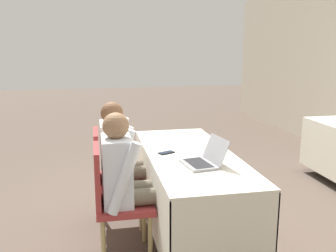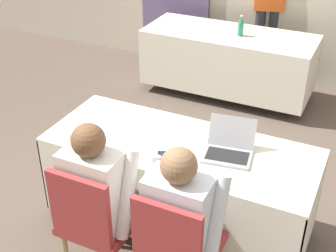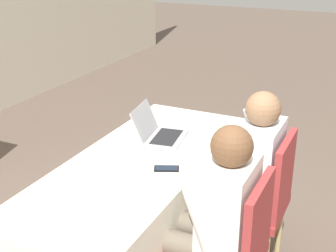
% 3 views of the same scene
% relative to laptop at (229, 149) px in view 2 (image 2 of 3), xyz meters
% --- Properties ---
extents(ground_plane, '(24.00, 24.00, 0.00)m').
position_rel_laptop_xyz_m(ground_plane, '(-0.34, -0.02, -0.78)').
color(ground_plane, brown).
extents(conference_table_near, '(1.87, 0.74, 0.74)m').
position_rel_laptop_xyz_m(conference_table_near, '(-0.34, -0.02, -0.22)').
color(conference_table_near, silver).
rests_on(conference_table_near, ground_plane).
extents(conference_table_far, '(1.87, 0.74, 0.74)m').
position_rel_laptop_xyz_m(conference_table_far, '(-0.75, 2.22, -0.22)').
color(conference_table_far, silver).
rests_on(conference_table_far, ground_plane).
extents(laptop, '(0.35, 0.35, 0.21)m').
position_rel_laptop_xyz_m(laptop, '(0.00, 0.00, 0.00)').
color(laptop, '#99999E').
rests_on(laptop, conference_table_near).
extents(cell_phone, '(0.12, 0.16, 0.01)m').
position_rel_laptop_xyz_m(cell_phone, '(-0.37, -0.22, -0.04)').
color(cell_phone, black).
rests_on(cell_phone, conference_table_near).
extents(paper_beside_laptop, '(0.26, 0.33, 0.00)m').
position_rel_laptop_xyz_m(paper_beside_laptop, '(-0.54, -0.16, -0.04)').
color(paper_beside_laptop, white).
rests_on(paper_beside_laptop, conference_table_near).
extents(water_bottle, '(0.06, 0.06, 0.22)m').
position_rel_laptop_xyz_m(water_bottle, '(-0.63, 2.19, 0.06)').
color(water_bottle, '#288456').
rests_on(water_bottle, conference_table_far).
extents(chair_near_left, '(0.44, 0.44, 0.91)m').
position_rel_laptop_xyz_m(chair_near_left, '(-0.61, -0.70, -0.28)').
color(chair_near_left, tan).
rests_on(chair_near_left, ground_plane).
extents(chair_near_right, '(0.44, 0.44, 0.91)m').
position_rel_laptop_xyz_m(chair_near_right, '(-0.06, -0.70, -0.28)').
color(chair_near_right, tan).
rests_on(chair_near_right, ground_plane).
extents(person_checkered_shirt, '(0.50, 0.52, 1.17)m').
position_rel_laptop_xyz_m(person_checkered_shirt, '(-0.61, -0.59, -0.12)').
color(person_checkered_shirt, '#665B4C').
rests_on(person_checkered_shirt, ground_plane).
extents(person_white_shirt, '(0.50, 0.52, 1.17)m').
position_rel_laptop_xyz_m(person_white_shirt, '(-0.06, -0.59, -0.12)').
color(person_white_shirt, '#665B4C').
rests_on(person_white_shirt, ground_plane).
extents(person_red_shirt, '(0.38, 0.29, 1.59)m').
position_rel_laptop_xyz_m(person_red_shirt, '(-0.52, 2.89, 0.13)').
color(person_red_shirt, '#33333D').
rests_on(person_red_shirt, ground_plane).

